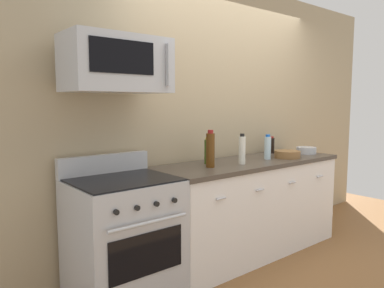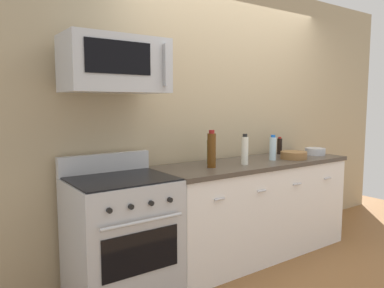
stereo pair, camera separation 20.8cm
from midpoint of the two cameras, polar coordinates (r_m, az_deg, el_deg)
ground_plane at (r=3.86m, az=7.24°, el=-16.18°), size 6.16×6.16×0.00m
back_wall at (r=3.86m, az=3.10°, el=4.48°), size 5.13×0.10×2.70m
counter_unit at (r=3.71m, az=7.35°, el=-9.60°), size 2.04×0.66×0.92m
range_oven at (r=2.91m, az=-12.63°, el=-14.04°), size 0.76×0.69×1.07m
microwave at (r=2.78m, az=-13.69°, el=11.87°), size 0.74×0.44×0.40m
bottle_soy_sauce_dark at (r=4.17m, az=10.87°, el=-0.19°), size 0.05×0.05×0.19m
bottle_vinegar_white at (r=3.37m, az=6.00°, el=-0.88°), size 0.06×0.06×0.28m
bottle_wine_amber at (r=3.18m, az=0.99°, el=-0.89°), size 0.07×0.07×0.33m
bottle_water_clear at (r=3.70m, az=10.05°, el=-0.55°), size 0.07×0.07×0.25m
bottle_olive_oil at (r=3.37m, az=0.64°, el=-1.14°), size 0.06×0.06×0.24m
bowl_steel_prep at (r=4.22m, az=15.92°, el=-0.92°), size 0.21×0.21×0.07m
bowl_wooden_salad at (r=3.85m, az=13.05°, el=-1.52°), size 0.26×0.26×0.07m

